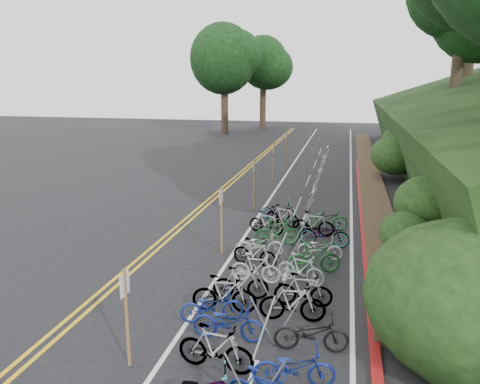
% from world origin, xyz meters
% --- Properties ---
extents(ground, '(120.00, 120.00, 0.00)m').
position_xyz_m(ground, '(0.00, 0.00, 0.00)').
color(ground, black).
rests_on(ground, ground).
extents(road_markings, '(7.47, 80.00, 0.01)m').
position_xyz_m(road_markings, '(0.63, 10.10, 0.00)').
color(road_markings, gold).
rests_on(road_markings, ground).
extents(red_curb, '(0.25, 28.00, 0.10)m').
position_xyz_m(red_curb, '(5.70, 12.00, 0.05)').
color(red_curb, maroon).
rests_on(red_curb, ground).
extents(bike_rack_front, '(1.17, 2.59, 1.23)m').
position_xyz_m(bike_rack_front, '(3.36, -1.71, 0.87)').
color(bike_rack_front, '#959597').
rests_on(bike_rack_front, ground).
extents(bike_racks_rest, '(1.14, 23.00, 1.17)m').
position_xyz_m(bike_racks_rest, '(3.00, 13.00, 0.85)').
color(bike_racks_rest, '#959597').
rests_on(bike_racks_rest, ground).
extents(signpost_near, '(0.08, 0.40, 2.29)m').
position_xyz_m(signpost_near, '(0.38, -2.02, 1.31)').
color(signpost_near, brown).
rests_on(signpost_near, ground).
extents(signposts_rest, '(0.08, 18.40, 2.50)m').
position_xyz_m(signposts_rest, '(0.60, 14.00, 1.43)').
color(signposts_rest, brown).
rests_on(signposts_rest, ground).
extents(bike_front, '(1.14, 1.75, 0.87)m').
position_xyz_m(bike_front, '(1.61, 0.27, 0.43)').
color(bike_front, navy).
rests_on(bike_front, ground).
extents(bike_valet, '(3.30, 14.43, 1.07)m').
position_xyz_m(bike_valet, '(3.02, 3.17, 0.48)').
color(bike_valet, slate).
rests_on(bike_valet, ground).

